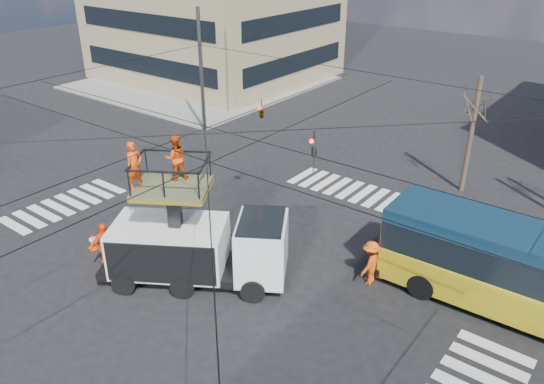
{
  "coord_description": "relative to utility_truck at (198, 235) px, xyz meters",
  "views": [
    {
      "loc": [
        12.2,
        -12.2,
        12.11
      ],
      "look_at": [
        0.8,
        2.74,
        2.85
      ],
      "focal_mm": 35.0,
      "sensor_mm": 36.0,
      "label": 1
    }
  ],
  "objects": [
    {
      "name": "tree_a",
      "position": [
        5.28,
        13.9,
        2.68
      ],
      "size": [
        2.0,
        2.0,
        6.0
      ],
      "color": "#382B21",
      "rests_on": "ground"
    },
    {
      "name": "worker_ground",
      "position": [
        -3.43,
        -1.76,
        -0.92
      ],
      "size": [
        0.6,
        1.24,
        2.06
      ],
      "primitive_type": "imported",
      "rotation": [
        0.0,
        0.0,
        1.49
      ],
      "color": "#FF4310",
      "rests_on": "ground"
    },
    {
      "name": "sidewalk_nw",
      "position": [
        -20.72,
        21.4,
        -1.89
      ],
      "size": [
        18.0,
        18.0,
        0.12
      ],
      "primitive_type": "cube",
      "color": "slate",
      "rests_on": "ground"
    },
    {
      "name": "overhead_network",
      "position": [
        0.21,
        0.8,
        2.34
      ],
      "size": [
        24.24,
        24.24,
        8.0
      ],
      "color": "#2D2D30",
      "rests_on": "ground"
    },
    {
      "name": "utility_truck",
      "position": [
        0.0,
        0.0,
        0.0
      ],
      "size": [
        7.16,
        5.65,
        5.73
      ],
      "rotation": [
        0.0,
        0.0,
        0.56
      ],
      "color": "black",
      "rests_on": "ground"
    },
    {
      "name": "flagger",
      "position": [
        5.3,
        3.73,
        -1.05
      ],
      "size": [
        0.68,
        1.17,
        1.8
      ],
      "primitive_type": "imported",
      "rotation": [
        0.0,
        0.0,
        -1.58
      ],
      "color": "#FD5210",
      "rests_on": "ground"
    },
    {
      "name": "ground",
      "position": [
        0.28,
        0.4,
        -1.95
      ],
      "size": [
        120.0,
        120.0,
        0.0
      ],
      "primitive_type": "plane",
      "color": "black",
      "rests_on": "ground"
    },
    {
      "name": "traffic_cone",
      "position": [
        -5.17,
        -1.15,
        -1.61
      ],
      "size": [
        0.36,
        0.36,
        0.67
      ],
      "primitive_type": "cone",
      "color": "#FF4B0A",
      "rests_on": "ground"
    },
    {
      "name": "crosswalks",
      "position": [
        0.28,
        0.4,
        -1.94
      ],
      "size": [
        22.4,
        22.4,
        0.02
      ],
      "primitive_type": null,
      "color": "silver",
      "rests_on": "ground"
    }
  ]
}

